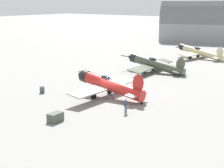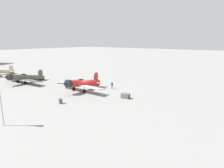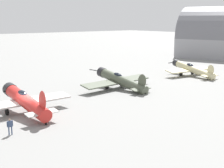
# 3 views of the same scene
# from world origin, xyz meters

# --- Properties ---
(ground_plane) EXTENTS (400.00, 400.00, 0.00)m
(ground_plane) POSITION_xyz_m (0.00, 0.00, 0.00)
(ground_plane) COLOR gray
(airplane_foreground) EXTENTS (11.77, 10.91, 3.58)m
(airplane_foreground) POSITION_xyz_m (-0.00, 0.50, 1.64)
(airplane_foreground) COLOR red
(airplane_foreground) RESTS_ON ground_plane
(airplane_mid_apron) EXTENTS (13.01, 11.38, 3.21)m
(airplane_mid_apron) POSITION_xyz_m (17.13, 4.07, 1.36)
(airplane_mid_apron) COLOR #4C5442
(airplane_mid_apron) RESTS_ON ground_plane
(airplane_far_line) EXTENTS (10.30, 10.47, 2.83)m
(airplane_far_line) POSITION_xyz_m (35.10, 4.22, 1.33)
(airplane_far_line) COLOR beige
(airplane_far_line) RESTS_ON ground_plane
(ground_crew_mechanic) EXTENTS (0.61, 0.24, 1.57)m
(ground_crew_mechanic) POSITION_xyz_m (-3.85, -4.75, 0.95)
(ground_crew_mechanic) COLOR #384766
(ground_crew_mechanic) RESTS_ON ground_plane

